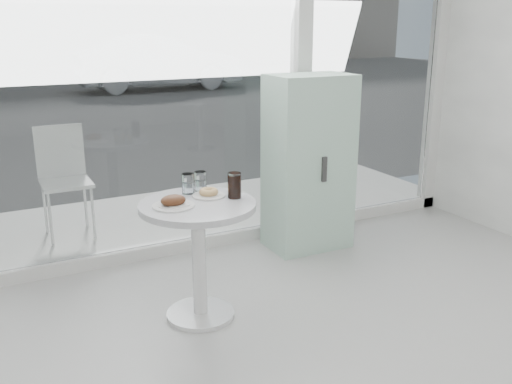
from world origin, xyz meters
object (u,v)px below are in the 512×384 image
patio_chair (64,174)px  cola_glass (234,186)px  car_silver (157,63)px  water_tumbler_a (188,185)px  mint_cabinet (308,163)px  plate_donut (209,194)px  water_tumbler_b (200,183)px  main_table (198,236)px  plate_fritter (174,202)px

patio_chair → cola_glass: (0.75, -1.85, 0.27)m
car_silver → water_tumbler_a: size_ratio=35.18×
water_tumbler_a → patio_chair: bearing=107.7°
car_silver → mint_cabinet: bearing=168.0°
cola_glass → patio_chair: bearing=112.0°
mint_cabinet → plate_donut: bearing=-149.9°
mint_cabinet → water_tumbler_b: (-1.16, -0.51, 0.11)m
car_silver → water_tumbler_a: (-3.80, -12.43, 0.07)m
main_table → patio_chair: (-0.50, 1.84, 0.03)m
mint_cabinet → plate_donut: (-1.16, -0.65, 0.07)m
mint_cabinet → water_tumbler_a: size_ratio=11.02×
water_tumbler_a → water_tumbler_b: bearing=9.4°
plate_fritter → water_tumbler_a: (0.17, 0.22, 0.03)m
main_table → cola_glass: cola_glass is taller
mint_cabinet → patio_chair: mint_cabinet is taller
plate_donut → water_tumbler_a: (-0.09, 0.12, 0.04)m
mint_cabinet → cola_glass: size_ratio=8.87×
cola_glass → plate_fritter: bearing=179.2°
main_table → plate_donut: size_ratio=3.70×
car_silver → cola_glass: 13.15m
main_table → patio_chair: size_ratio=0.82×
plate_donut → water_tumbler_b: 0.14m
patio_chair → water_tumbler_b: bearing=-68.5°
cola_glass → water_tumbler_b: bearing=119.5°
plate_fritter → car_silver: bearing=72.6°
main_table → plate_donut: bearing=37.6°
water_tumbler_b → car_silver: bearing=73.4°
plate_donut → cola_glass: cola_glass is taller
main_table → plate_fritter: bearing=-177.5°
patio_chair → car_silver: bearing=68.9°
car_silver → water_tumbler_a: car_silver is taller
water_tumbler_b → mint_cabinet: bearing=23.8°
main_table → car_silver: car_silver is taller
plate_donut → main_table: bearing=-142.4°
water_tumbler_b → plate_fritter: bearing=-138.7°
main_table → water_tumbler_a: 0.35m
mint_cabinet → patio_chair: size_ratio=1.53×
patio_chair → plate_fritter: 1.89m
patio_chair → water_tumbler_b: patio_chair is taller
plate_donut → water_tumbler_a: bearing=126.5°
main_table → mint_cabinet: bearing=30.1°
plate_donut → water_tumbler_a: water_tumbler_a is taller
main_table → mint_cabinet: mint_cabinet is taller
patio_chair → plate_donut: (0.61, -1.75, 0.21)m
plate_fritter → mint_cabinet: bearing=27.6°
cola_glass → plate_donut: bearing=143.7°
mint_cabinet → water_tumbler_b: size_ratio=11.06×
plate_donut → cola_glass: size_ratio=1.28×
main_table → water_tumbler_b: (0.11, 0.22, 0.28)m
water_tumbler_a → cola_glass: (0.22, -0.22, 0.02)m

